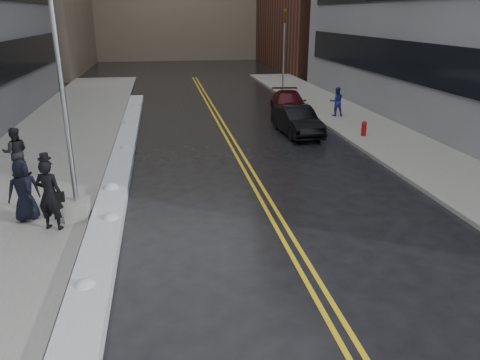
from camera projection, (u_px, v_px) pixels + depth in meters
name	position (u px, v px, depth m)	size (l,w,h in m)	color
ground	(197.00, 246.00, 12.39)	(160.00, 160.00, 0.00)	black
sidewalk_west	(50.00, 151.00, 20.76)	(5.50, 50.00, 0.15)	gray
sidewalk_east	(382.00, 136.00, 23.20)	(4.00, 50.00, 0.15)	gray
lane_line_left	(230.00, 144.00, 22.04)	(0.12, 50.00, 0.01)	gold
lane_line_right	(236.00, 144.00, 22.09)	(0.12, 50.00, 0.01)	gold
snow_ridge	(122.00, 158.00, 19.38)	(0.90, 30.00, 0.34)	silver
lamppost	(69.00, 140.00, 12.88)	(0.65, 0.65, 7.62)	gray
fire_hydrant	(364.00, 128.00, 22.89)	(0.26, 0.26, 0.73)	maroon
traffic_signal	(284.00, 48.00, 34.86)	(0.16, 0.20, 6.00)	gray
pedestrian_fedora	(49.00, 195.00, 12.74)	(0.74, 0.48, 2.02)	black
pedestrian_b	(16.00, 152.00, 17.05)	(0.88, 0.69, 1.81)	black
pedestrian_c	(24.00, 191.00, 13.34)	(0.88, 0.57, 1.81)	black
pedestrian_east	(336.00, 102.00, 27.23)	(0.81, 0.63, 1.66)	navy
car_black	(297.00, 121.00, 23.63)	(1.52, 4.35, 1.43)	black
car_maroon	(289.00, 103.00, 28.28)	(1.93, 4.75, 1.38)	#3B0912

